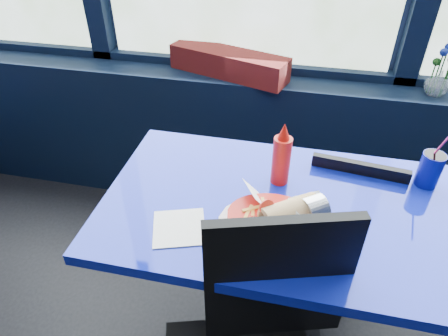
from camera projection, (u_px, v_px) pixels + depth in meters
window_sill at (240, 141)px, 2.25m from camera, size 5.00×0.26×0.80m
near_table at (279, 243)px, 1.42m from camera, size 1.20×0.70×0.75m
chair_near_back at (341, 212)px, 1.71m from camera, size 0.40×0.40×0.80m
planter_box at (229, 63)px, 1.97m from camera, size 0.62×0.33×0.12m
flower_vase at (439, 80)px, 1.79m from camera, size 0.15×0.15×0.24m
food_basket at (275, 220)px, 1.20m from camera, size 0.33×0.33×0.11m
ketchup_bottle at (282, 157)px, 1.35m from camera, size 0.06×0.06×0.24m
soda_cup at (430, 169)px, 1.36m from camera, size 0.08×0.08×0.26m
napkin at (179, 228)px, 1.23m from camera, size 0.20×0.20×0.00m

